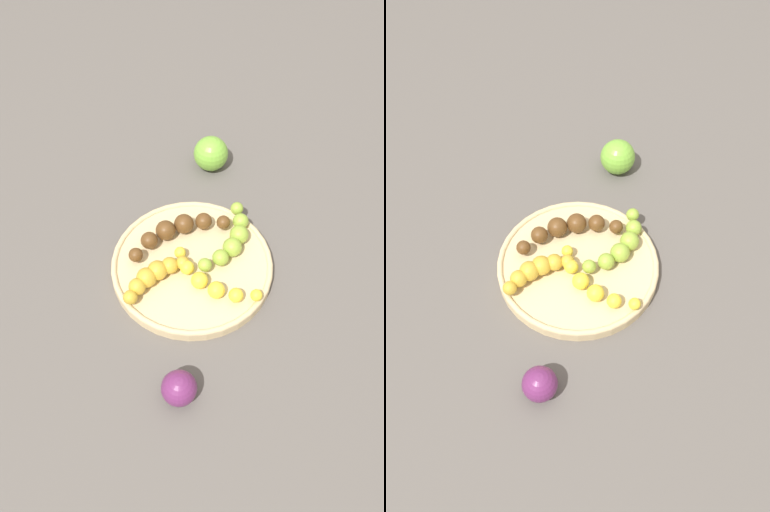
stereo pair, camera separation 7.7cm
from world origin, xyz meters
TOP-DOWN VIEW (x-y plane):
  - ground_plane at (0.00, 0.00)m, footprint 2.40×2.40m
  - fruit_bowl at (0.00, 0.00)m, footprint 0.27×0.27m
  - banana_overripe at (-0.06, -0.03)m, footprint 0.10×0.17m
  - banana_spotted at (0.04, -0.06)m, footprint 0.09×0.10m
  - banana_yellow at (0.05, 0.03)m, footprint 0.10×0.14m
  - banana_green at (-0.04, 0.07)m, footprint 0.15×0.09m
  - apple_green at (-0.25, 0.03)m, footprint 0.07×0.07m
  - plum_purple at (0.22, -0.01)m, footprint 0.05×0.05m

SIDE VIEW (x-z plane):
  - ground_plane at x=0.00m, z-range 0.00..0.00m
  - fruit_bowl at x=0.00m, z-range 0.00..0.02m
  - plum_purple at x=0.22m, z-range 0.00..0.05m
  - banana_yellow at x=0.05m, z-range 0.02..0.05m
  - apple_green at x=-0.25m, z-range 0.00..0.07m
  - banana_green at x=-0.04m, z-range 0.02..0.05m
  - banana_spotted at x=0.04m, z-range 0.02..0.05m
  - banana_overripe at x=-0.06m, z-range 0.02..0.05m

